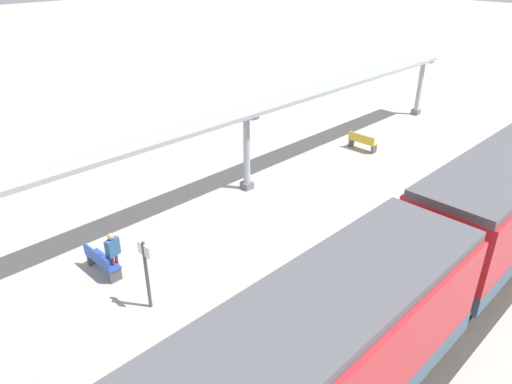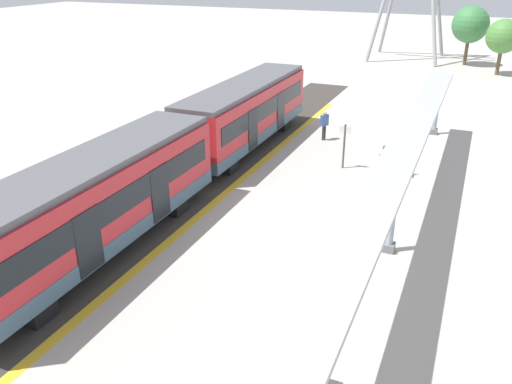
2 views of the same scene
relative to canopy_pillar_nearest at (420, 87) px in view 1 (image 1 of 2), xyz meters
The scene contains 10 objects.
ground_plane 15.09m from the canopy_pillar_nearest, 103.78° to the left, with size 176.00×176.00×0.00m, color #AEA89E.
tactile_edge_strip 16.43m from the canopy_pillar_nearest, 116.98° to the left, with size 0.36×37.94×0.01m, color gold.
trackbed 17.31m from the canopy_pillar_nearest, 122.27° to the left, with size 3.20×49.94×0.01m, color #38332D.
canopy_pillar_nearest is the anchor object (origin of this frame).
canopy_pillar_second 14.49m from the canopy_pillar_nearest, 90.00° to the left, with size 1.10×0.44×3.32m.
canopy_beam 14.66m from the canopy_pillar_nearest, 90.00° to the left, with size 1.20×29.92×0.16m, color #A8AAB2.
bench_near_end 21.94m from the canopy_pillar_nearest, 92.79° to the left, with size 1.51×0.47×0.86m.
bench_mid_platform 7.49m from the canopy_pillar_nearest, 97.54° to the left, with size 1.50×0.45×0.86m.
platform_info_sign 21.98m from the canopy_pillar_nearest, 99.14° to the left, with size 0.56×0.10×2.20m.
passenger_by_the_benches 21.70m from the canopy_pillar_nearest, 93.99° to the left, with size 0.32×0.49×1.56m.
Camera 1 is at (-9.64, 12.52, 9.21)m, focal length 33.42 mm.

